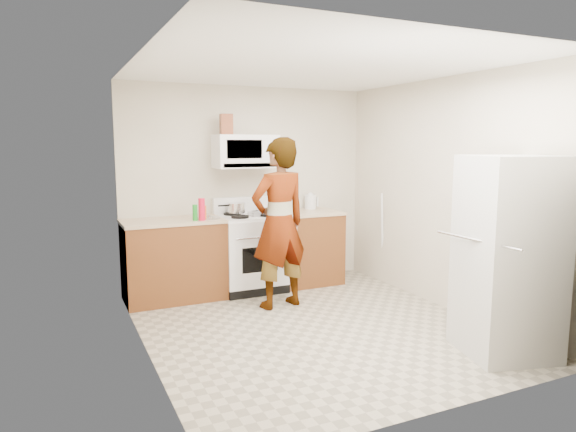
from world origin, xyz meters
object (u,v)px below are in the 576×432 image
gas_range (250,251)px  fridge (508,257)px  kettle (310,202)px  saucepan (236,208)px  person (279,224)px  microwave (246,151)px

gas_range → fridge: (1.30, -2.73, 0.36)m
gas_range → kettle: (0.94, 0.21, 0.54)m
kettle → saucepan: (-1.07, -0.08, -0.02)m
fridge → kettle: 2.97m
person → saucepan: bearing=-88.5°
gas_range → microwave: (0.00, 0.13, 1.21)m
microwave → saucepan: bearing=179.0°
microwave → saucepan: size_ratio=3.58×
person → kettle: (0.88, 0.96, 0.10)m
gas_range → person: bearing=-85.7°
person → saucepan: (-0.18, 0.88, 0.08)m
microwave → kettle: bearing=5.2°
gas_range → kettle: size_ratio=6.13×
gas_range → microwave: size_ratio=1.49×
person → fridge: person is taller
person → kettle: 1.31m
microwave → fridge: (1.30, -2.86, -0.85)m
fridge → kettle: bearing=111.9°
person → fridge: 2.34m
microwave → fridge: microwave is taller
kettle → microwave: bearing=-179.2°
microwave → person: (0.06, -0.87, -0.77)m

